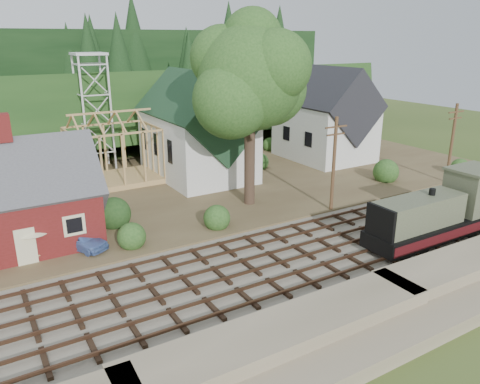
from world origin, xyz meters
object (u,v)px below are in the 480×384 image
patio_set (32,231)px  car_red (334,151)px  locomotive (442,212)px  car_blue (81,239)px

patio_set → car_red: bearing=17.4°
locomotive → car_red: locomotive is taller
locomotive → car_blue: 25.15m
locomotive → car_red: size_ratio=3.04×
locomotive → patio_set: locomotive is taller
locomotive → patio_set: bearing=156.4°
patio_set → car_blue: bearing=-0.2°
locomotive → car_blue: locomotive is taller
locomotive → patio_set: size_ratio=5.23×
car_blue → car_red: bearing=-11.1°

